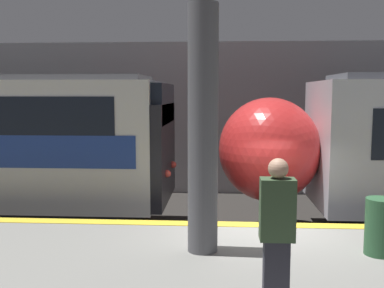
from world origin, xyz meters
name	(u,v)px	position (x,y,z in m)	size (l,w,h in m)	color
ground_plane	(259,276)	(0.00, 0.00, 0.00)	(120.00, 120.00, 0.00)	#282623
station_rear_barrier	(242,119)	(0.00, 7.12, 2.57)	(50.00, 0.15, 5.14)	#939399
support_pillar_near	(203,130)	(-1.00, -1.55, 2.88)	(0.45, 0.45, 3.69)	#56565B
person_waiting	(277,230)	(-0.12, -3.34, 1.93)	(0.38, 0.24, 1.70)	#2D2D38
trash_bin	(380,227)	(1.64, -1.55, 1.46)	(0.44, 0.44, 0.85)	#2D5B38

